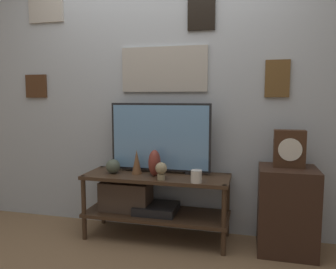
# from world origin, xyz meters

# --- Properties ---
(ground_plane) EXTENTS (12.00, 12.00, 0.00)m
(ground_plane) POSITION_xyz_m (0.00, 0.00, 0.00)
(ground_plane) COLOR #846647
(wall_back) EXTENTS (6.40, 0.08, 2.70)m
(wall_back) POSITION_xyz_m (-0.00, 0.53, 1.36)
(wall_back) COLOR #B2BCC6
(wall_back) RESTS_ON ground_plane
(media_console) EXTENTS (1.26, 0.44, 0.57)m
(media_console) POSITION_xyz_m (-0.11, 0.26, 0.36)
(media_console) COLOR #422D1E
(media_console) RESTS_ON ground_plane
(television) EXTENTS (0.90, 0.05, 0.62)m
(television) POSITION_xyz_m (0.01, 0.36, 0.88)
(television) COLOR black
(television) RESTS_ON media_console
(vase_slim_bronze) EXTENTS (0.09, 0.09, 0.21)m
(vase_slim_bronze) POSITION_xyz_m (-0.18, 0.26, 0.67)
(vase_slim_bronze) COLOR brown
(vase_slim_bronze) RESTS_ON media_console
(vase_round_glass) EXTENTS (0.13, 0.13, 0.13)m
(vase_round_glass) POSITION_xyz_m (-0.39, 0.23, 0.63)
(vase_round_glass) COLOR #4C5647
(vase_round_glass) RESTS_ON media_console
(vase_urn_stoneware) EXTENTS (0.10, 0.13, 0.22)m
(vase_urn_stoneware) POSITION_xyz_m (-0.01, 0.22, 0.68)
(vase_urn_stoneware) COLOR brown
(vase_urn_stoneware) RESTS_ON media_console
(candle_jar) EXTENTS (0.09, 0.09, 0.10)m
(candle_jar) POSITION_xyz_m (0.38, 0.09, 0.62)
(candle_jar) COLOR silver
(candle_jar) RESTS_ON media_console
(decorative_bust) EXTENTS (0.10, 0.10, 0.14)m
(decorative_bust) POSITION_xyz_m (0.08, 0.11, 0.65)
(decorative_bust) COLOR tan
(decorative_bust) RESTS_ON media_console
(side_table) EXTENTS (0.44, 0.41, 0.68)m
(side_table) POSITION_xyz_m (1.08, 0.27, 0.34)
(side_table) COLOR #382319
(side_table) RESTS_ON ground_plane
(mantel_clock) EXTENTS (0.24, 0.11, 0.30)m
(mantel_clock) POSITION_xyz_m (1.08, 0.30, 0.83)
(mantel_clock) COLOR #422819
(mantel_clock) RESTS_ON side_table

